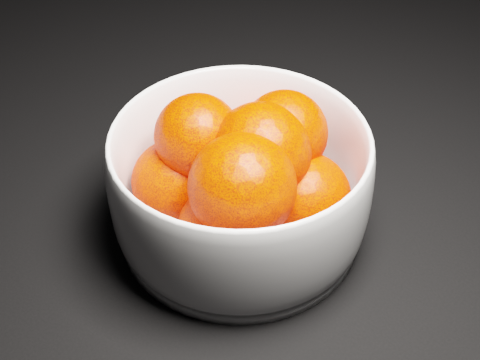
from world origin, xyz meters
The scene contains 2 objects.
bowl centered at (0.25, 0.08, 0.05)m, with size 0.21×0.21×0.10m.
orange_pile centered at (0.26, 0.08, 0.07)m, with size 0.17×0.17×0.12m.
Camera 1 is at (0.51, -0.23, 0.41)m, focal length 50.00 mm.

